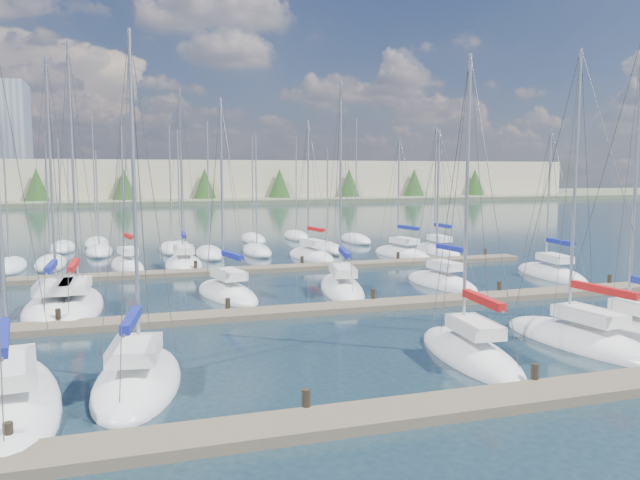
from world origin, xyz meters
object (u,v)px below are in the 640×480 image
object	(u,v)px
sailboat_b	(9,401)
sailboat_j	(227,293)
sailboat_p	(311,256)
sailboat_h	(56,308)
sailboat_c	(138,381)
sailboat_d	(470,354)
sailboat_k	(342,288)
sailboat_r	(437,251)
sailboat_m	(551,274)
sailboat_o	(184,264)
sailboat_e	(581,340)
sailboat_i	(77,305)
sailboat_q	(402,254)
sailboat_n	(127,266)
sailboat_l	(441,283)

from	to	relation	value
sailboat_b	sailboat_j	bearing A→B (deg)	50.53
sailboat_p	sailboat_h	world-z (taller)	sailboat_h
sailboat_j	sailboat_c	distance (m)	15.34
sailboat_d	sailboat_k	bearing A→B (deg)	95.60
sailboat_p	sailboat_r	distance (m)	11.83
sailboat_r	sailboat_b	distance (m)	42.07
sailboat_m	sailboat_o	distance (m)	26.95
sailboat_h	sailboat_d	world-z (taller)	sailboat_h
sailboat_p	sailboat_r	xyz separation A→B (m)	(11.83, -0.04, 0.00)
sailboat_e	sailboat_j	size ratio (longest dim) A/B	1.06
sailboat_h	sailboat_c	xyz separation A→B (m)	(3.76, -13.19, 0.00)
sailboat_b	sailboat_i	bearing A→B (deg)	77.48
sailboat_i	sailboat_q	world-z (taller)	sailboat_i
sailboat_e	sailboat_k	size ratio (longest dim) A/B	0.97
sailboat_n	sailboat_o	world-z (taller)	sailboat_o
sailboat_i	sailboat_j	size ratio (longest dim) A/B	1.20
sailboat_p	sailboat_l	world-z (taller)	sailboat_p
sailboat_b	sailboat_c	xyz separation A→B (m)	(3.87, 0.74, 0.01)
sailboat_r	sailboat_b	xyz separation A→B (m)	(-30.55, -28.92, -0.02)
sailboat_m	sailboat_d	size ratio (longest dim) A/B	0.88
sailboat_i	sailboat_l	distance (m)	21.75
sailboat_r	sailboat_j	distance (m)	25.36
sailboat_m	sailboat_j	bearing A→B (deg)	-174.66
sailboat_p	sailboat_q	size ratio (longest dim) A/B	1.12
sailboat_l	sailboat_r	world-z (taller)	sailboat_r
sailboat_i	sailboat_c	world-z (taller)	sailboat_i
sailboat_o	sailboat_c	xyz separation A→B (m)	(-4.16, -26.90, -0.01)
sailboat_r	sailboat_c	xyz separation A→B (m)	(-26.68, -28.19, -0.01)
sailboat_l	sailboat_j	xyz separation A→B (m)	(-13.62, 0.78, 0.00)
sailboat_m	sailboat_k	size ratio (longest dim) A/B	0.82
sailboat_o	sailboat_d	bearing A→B (deg)	-70.06
sailboat_e	sailboat_k	distance (m)	15.26
sailboat_l	sailboat_j	distance (m)	13.64
sailboat_h	sailboat_r	xyz separation A→B (m)	(30.43, 15.00, 0.02)
sailboat_m	sailboat_p	xyz separation A→B (m)	(-13.15, 13.91, 0.01)
sailboat_h	sailboat_l	distance (m)	22.81
sailboat_e	sailboat_d	size ratio (longest dim) A/B	1.05
sailboat_n	sailboat_j	bearing A→B (deg)	-78.08
sailboat_h	sailboat_j	xyz separation A→B (m)	(9.19, 1.16, 0.01)
sailboat_e	sailboat_j	xyz separation A→B (m)	(-12.50, 14.79, 0.00)
sailboat_n	sailboat_b	world-z (taller)	sailboat_b
sailboat_q	sailboat_m	bearing A→B (deg)	-77.66
sailboat_d	sailboat_c	world-z (taller)	sailboat_c
sailboat_l	sailboat_e	bearing A→B (deg)	-102.01
sailboat_n	sailboat_h	distance (m)	14.59
sailboat_p	sailboat_r	bearing A→B (deg)	-9.49
sailboat_e	sailboat_j	world-z (taller)	sailboat_e
sailboat_q	sailboat_b	world-z (taller)	sailboat_b
sailboat_m	sailboat_e	bearing A→B (deg)	-118.86
sailboat_c	sailboat_j	bearing A→B (deg)	78.37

